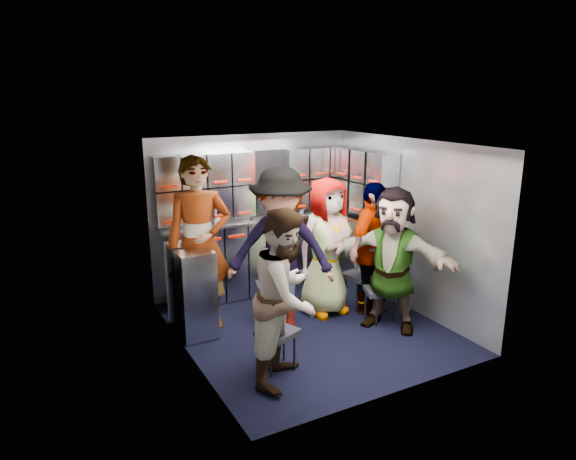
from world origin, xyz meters
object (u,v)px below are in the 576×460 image
attendant_arc_b (280,250)px  jump_seat_near_right (380,293)px  jump_seat_mid_right (361,277)px  jump_seat_near_left (277,335)px  jump_seat_mid_left (274,289)px  jump_seat_center (319,276)px  attendant_arc_d (371,249)px  attendant_arc_a (286,296)px  attendant_arc_e (392,259)px  attendant_arc_c (327,247)px  attendant_standing (199,244)px

attendant_arc_b → jump_seat_near_right: bearing=11.7°
jump_seat_mid_right → attendant_arc_b: attendant_arc_b is taller
jump_seat_near_left → jump_seat_near_right: bearing=14.3°
jump_seat_mid_left → jump_seat_center: (0.68, 0.11, 0.01)m
attendant_arc_d → jump_seat_near_left: bearing=175.9°
jump_seat_mid_left → attendant_arc_b: (-0.00, -0.18, 0.53)m
jump_seat_near_left → jump_seat_center: (1.14, 1.11, 0.05)m
jump_seat_mid_left → jump_seat_near_right: 1.25m
attendant_arc_a → attendant_arc_d: attendant_arc_a is taller
jump_seat_center → attendant_arc_d: 0.75m
jump_seat_mid_left → jump_seat_mid_right: (1.15, -0.14, -0.01)m
attendant_arc_e → attendant_arc_b: bearing=-152.6°
jump_seat_mid_right → attendant_arc_a: size_ratio=0.27×
jump_seat_near_left → jump_seat_mid_right: (1.61, 0.85, 0.03)m
attendant_arc_b → attendant_arc_e: 1.25m
jump_seat_center → attendant_arc_e: bearing=-65.1°
attendant_arc_d → attendant_arc_e: (-0.05, -0.46, 0.01)m
attendant_arc_c → attendant_arc_a: bearing=-139.2°
jump_seat_near_right → attendant_arc_d: size_ratio=0.27×
jump_seat_center → jump_seat_mid_right: size_ratio=1.05×
jump_seat_near_left → attendant_arc_c: size_ratio=0.26×
attendant_arc_c → attendant_arc_d: attendant_arc_c is taller
jump_seat_near_left → attendant_arc_c: attendant_arc_c is taller
jump_seat_center → attendant_arc_b: 0.90m
attendant_arc_a → attendant_arc_b: (0.46, 1.00, 0.10)m
jump_seat_mid_right → attendant_arc_e: 0.77m
jump_seat_mid_right → attendant_standing: attendant_standing is taller
attendant_arc_a → attendant_arc_c: 1.59m
jump_seat_center → attendant_arc_b: bearing=-157.3°
jump_seat_near_left → attendant_arc_c: bearing=39.0°
jump_seat_mid_right → attendant_arc_d: attendant_arc_d is taller
jump_seat_mid_left → jump_seat_near_right: bearing=-28.8°
jump_seat_mid_right → attendant_arc_a: 1.96m
attendant_arc_a → jump_seat_mid_right: bearing=-10.3°
attendant_standing → attendant_arc_d: attendant_standing is taller
jump_seat_center → attendant_arc_c: 0.46m
jump_seat_mid_left → jump_seat_center: bearing=8.8°
attendant_standing → attendant_arc_d: size_ratio=1.22×
attendant_arc_c → jump_seat_near_left: bearing=-144.3°
jump_seat_near_right → attendant_arc_e: attendant_arc_e is taller
jump_seat_mid_left → attendant_standing: bearing=161.8°
attendant_arc_c → jump_seat_near_right: bearing=-55.2°
jump_seat_center → attendant_arc_a: bearing=-131.7°
jump_seat_near_left → attendant_arc_b: (0.46, 0.82, 0.56)m
attendant_arc_d → attendant_arc_e: bearing=-123.6°
jump_seat_near_left → jump_seat_center: size_ratio=0.95×
jump_seat_center → attendant_arc_e: (0.41, -0.89, 0.41)m
jump_seat_mid_left → attendant_arc_a: 1.34m
jump_seat_near_right → attendant_arc_c: attendant_arc_c is taller
attendant_arc_a → attendant_arc_c: bearing=1.0°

